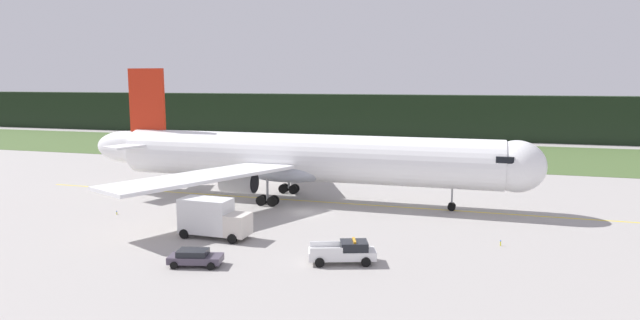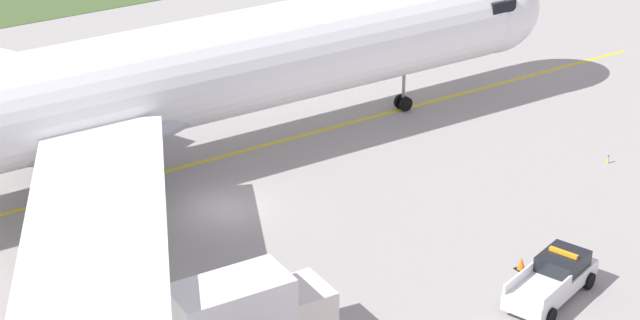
{
  "view_description": "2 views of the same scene",
  "coord_description": "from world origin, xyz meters",
  "px_view_note": "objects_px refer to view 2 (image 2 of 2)",
  "views": [
    {
      "loc": [
        18.3,
        -56.15,
        14.55
      ],
      "look_at": [
        -0.3,
        6.34,
        5.0
      ],
      "focal_mm": 30.53,
      "sensor_mm": 36.0,
      "label": 1
    },
    {
      "loc": [
        -23.33,
        -44.84,
        26.62
      ],
      "look_at": [
        2.64,
        -4.82,
        3.97
      ],
      "focal_mm": 62.52,
      "sensor_mm": 36.0,
      "label": 2
    }
  ],
  "objects_px": {
    "ops_pickup_truck": "(554,278)",
    "catering_truck": "(247,316)",
    "apron_cone": "(521,264)",
    "airliner": "(126,90)"
  },
  "relations": [
    {
      "from": "airliner",
      "to": "ops_pickup_truck",
      "type": "relative_size",
      "value": 9.91
    },
    {
      "from": "ops_pickup_truck",
      "to": "apron_cone",
      "type": "relative_size",
      "value": 9.15
    },
    {
      "from": "ops_pickup_truck",
      "to": "apron_cone",
      "type": "distance_m",
      "value": 2.55
    },
    {
      "from": "airliner",
      "to": "ops_pickup_truck",
      "type": "bearing_deg",
      "value": -62.57
    },
    {
      "from": "catering_truck",
      "to": "apron_cone",
      "type": "distance_m",
      "value": 14.07
    },
    {
      "from": "airliner",
      "to": "catering_truck",
      "type": "bearing_deg",
      "value": -99.12
    },
    {
      "from": "apron_cone",
      "to": "ops_pickup_truck",
      "type": "bearing_deg",
      "value": -99.03
    },
    {
      "from": "airliner",
      "to": "catering_truck",
      "type": "distance_m",
      "value": 17.87
    },
    {
      "from": "ops_pickup_truck",
      "to": "apron_cone",
      "type": "height_order",
      "value": "ops_pickup_truck"
    },
    {
      "from": "ops_pickup_truck",
      "to": "catering_truck",
      "type": "relative_size",
      "value": 0.85
    }
  ]
}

